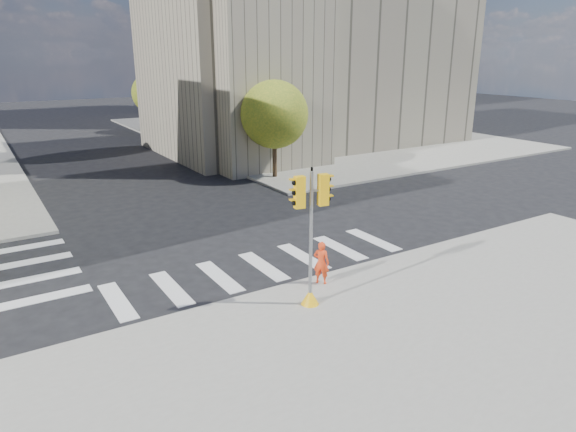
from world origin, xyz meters
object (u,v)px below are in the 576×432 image
Objects in this scene: traffic_signal at (311,249)px; photographer at (321,263)px; lamp_near at (251,101)px; lamp_far at (178,89)px.

traffic_signal is 2.91× the size of photographer.
lamp_near is at bearing -59.95° from photographer.
traffic_signal is at bearing -104.15° from lamp_far.
lamp_far reaches higher than photographer.
photographer is (-7.29, -18.60, -3.68)m from lamp_near.
photographer is at bearing -102.61° from lamp_far.
lamp_near is 1.00× the size of lamp_far.
photographer is (1.20, 1.08, -1.09)m from traffic_signal.
traffic_signal is (-8.49, -19.68, -2.59)m from lamp_near.
lamp_far is (0.00, 14.00, 0.00)m from lamp_near.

